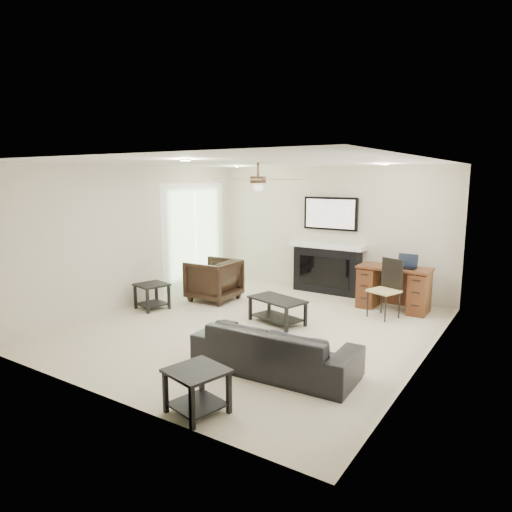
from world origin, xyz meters
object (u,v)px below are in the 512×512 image
(coffee_table, at_px, (277,311))
(fireplace_unit, at_px, (327,246))
(armchair, at_px, (214,280))
(sofa, at_px, (275,349))
(desk, at_px, (393,288))

(coffee_table, distance_m, fireplace_unit, 2.34)
(coffee_table, bearing_deg, fireplace_unit, 109.37)
(armchair, bearing_deg, sofa, 48.32)
(coffee_table, relative_size, desk, 0.74)
(armchair, relative_size, fireplace_unit, 0.45)
(coffee_table, xyz_separation_m, fireplace_unit, (-0.15, 2.21, 0.75))
(coffee_table, relative_size, fireplace_unit, 0.47)
(armchair, bearing_deg, fireplace_unit, 134.74)
(sofa, xyz_separation_m, desk, (0.42, 3.35, 0.09))
(fireplace_unit, distance_m, desk, 1.64)
(sofa, distance_m, fireplace_unit, 4.00)
(sofa, relative_size, desk, 1.60)
(coffee_table, height_order, fireplace_unit, fireplace_unit)
(sofa, height_order, armchair, armchair)
(desk, bearing_deg, armchair, -158.37)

